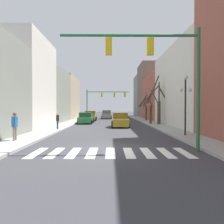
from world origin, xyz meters
The scene contains 18 objects.
ground_plane centered at (0.00, 0.00, 0.00)m, with size 240.00×240.00×0.00m, color #38383D.
sidewalk_left centered at (-5.73, 0.00, 0.07)m, with size 2.16×90.00×0.15m.
sidewalk_right centered at (5.73, 0.00, 0.07)m, with size 2.16×90.00×0.15m.
building_row_left centered at (-9.81, 15.64, 4.10)m, with size 6.00×42.58×9.57m.
building_row_right centered at (9.81, 22.87, 5.43)m, with size 6.00×58.75×13.06m.
crosswalk_stripes centered at (0.00, -1.14, 0.00)m, with size 7.65×2.60×0.01m.
traffic_signal_near centered at (2.37, -0.84, 4.51)m, with size 6.98×0.28×6.19m.
traffic_signal_far centered at (-1.32, 29.11, 4.22)m, with size 7.96×0.28×5.62m.
street_lamp_right_corner centered at (5.62, 4.57, 3.33)m, with size 0.95×0.36×4.50m.
car_parked_right_near centered at (-0.78, 33.22, 0.81)m, with size 2.10×4.70×1.75m.
car_at_intersection centered at (-3.48, 26.06, 0.79)m, with size 2.10×4.31×1.70m.
car_driving_toward_lane centered at (1.11, 13.24, 0.77)m, with size 2.01×4.12×1.66m.
car_parked_left_near centered at (-3.51, 19.32, 0.74)m, with size 2.03×4.83×1.57m.
pedestrian_near_right_corner centered at (-5.16, 9.51, 1.10)m, with size 0.38×0.65×1.60m.
pedestrian_crossing_street centered at (-6.00, 1.94, 1.20)m, with size 0.24×0.77×1.78m.
street_tree_right_near centered at (6.04, 15.99, 2.66)m, with size 3.14×2.17×6.18m.
street_tree_right_mid centered at (5.31, 17.14, 2.00)m, with size 2.32×1.23×4.44m.
street_tree_right_far centered at (5.88, 24.98, 2.43)m, with size 2.18×2.63×4.58m.
Camera 1 is at (0.00, -11.74, 2.17)m, focal length 35.00 mm.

